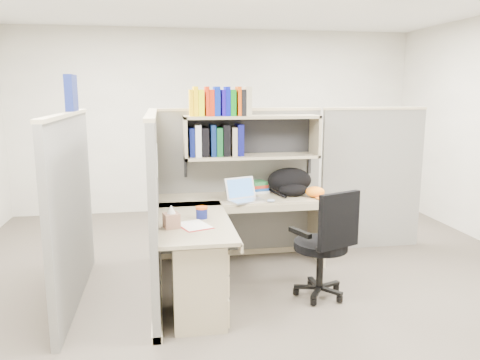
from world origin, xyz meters
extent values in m
plane|color=#3B352D|center=(0.00, 0.00, 0.00)|extent=(6.00, 6.00, 0.00)
plane|color=#AFAB9E|center=(0.00, 3.00, 1.35)|extent=(6.00, 0.00, 6.00)
plane|color=#AFAB9E|center=(0.00, -3.00, 1.35)|extent=(6.00, 0.00, 6.00)
cube|color=#61615C|center=(0.00, 0.90, 0.80)|extent=(1.80, 0.06, 1.60)
cube|color=tan|center=(0.00, 0.90, 1.61)|extent=(1.80, 0.08, 0.03)
cube|color=#61615C|center=(-0.90, 0.00, 0.80)|extent=(0.06, 1.80, 1.60)
cube|color=tan|center=(-0.90, 0.00, 1.61)|extent=(0.08, 1.80, 0.03)
cube|color=#61615C|center=(-1.60, 0.00, 0.80)|extent=(0.06, 1.80, 1.60)
cube|color=#61615C|center=(1.55, 0.90, 0.80)|extent=(1.20, 0.06, 1.60)
cube|color=navy|center=(-1.60, 0.35, 1.79)|extent=(0.07, 0.27, 0.32)
cube|color=white|center=(-0.87, 0.15, 1.20)|extent=(0.00, 0.21, 0.28)
cube|color=gray|center=(0.10, 0.70, 1.55)|extent=(1.40, 0.34, 0.03)
cube|color=gray|center=(0.10, 0.70, 1.14)|extent=(1.40, 0.34, 0.03)
cube|color=gray|center=(-0.58, 0.70, 1.34)|extent=(0.03, 0.34, 0.44)
cube|color=gray|center=(0.78, 0.70, 1.34)|extent=(0.03, 0.34, 0.44)
cube|color=black|center=(0.10, 0.86, 1.34)|extent=(1.38, 0.01, 0.41)
cube|color=#F3B505|center=(-0.52, 0.68, 1.69)|extent=(0.03, 0.20, 0.26)
cube|color=#FFC905|center=(-0.48, 0.68, 1.71)|extent=(0.05, 0.20, 0.29)
cube|color=#E9EC04|center=(-0.42, 0.68, 1.69)|extent=(0.06, 0.20, 0.26)
cube|color=red|center=(-0.36, 0.68, 1.71)|extent=(0.04, 0.20, 0.29)
cube|color=#B42007|center=(-0.32, 0.68, 1.69)|extent=(0.05, 0.20, 0.26)
cube|color=#051C97|center=(-0.27, 0.68, 1.71)|extent=(0.06, 0.20, 0.29)
cube|color=#150492|center=(-0.20, 0.68, 1.69)|extent=(0.04, 0.20, 0.26)
cube|color=#040C93|center=(-0.16, 0.68, 1.71)|extent=(0.04, 0.20, 0.29)
cube|color=#076610|center=(-0.11, 0.68, 1.69)|extent=(0.06, 0.20, 0.26)
cube|color=#C83E04|center=(-0.04, 0.68, 1.71)|extent=(0.04, 0.20, 0.29)
cube|color=black|center=(0.00, 0.68, 1.69)|extent=(0.05, 0.20, 0.26)
cube|color=tan|center=(0.05, 0.68, 1.71)|extent=(0.06, 0.20, 0.29)
cube|color=#070F4A|center=(-0.52, 0.72, 1.30)|extent=(0.05, 0.24, 0.29)
cube|color=silver|center=(-0.46, 0.72, 1.31)|extent=(0.06, 0.24, 0.32)
cube|color=black|center=(-0.39, 0.72, 1.30)|extent=(0.07, 0.24, 0.29)
cube|color=#061845|center=(-0.30, 0.72, 1.31)|extent=(0.05, 0.24, 0.32)
cube|color=#09431A|center=(-0.24, 0.72, 1.30)|extent=(0.06, 0.24, 0.29)
cube|color=black|center=(-0.17, 0.72, 1.31)|extent=(0.07, 0.24, 0.32)
cube|color=gray|center=(-0.09, 0.72, 1.30)|extent=(0.05, 0.24, 0.29)
cube|color=#080951|center=(-0.03, 0.72, 1.31)|extent=(0.06, 0.24, 0.32)
cube|color=gray|center=(0.00, 0.57, 0.71)|extent=(1.74, 0.60, 0.03)
cube|color=gray|center=(-0.57, -0.20, 0.71)|extent=(0.60, 1.34, 0.03)
cube|color=gray|center=(0.00, 0.27, 0.68)|extent=(1.74, 0.02, 0.07)
cube|color=gray|center=(-0.27, -0.20, 0.68)|extent=(0.02, 1.34, 0.07)
cube|color=gray|center=(-0.57, -0.55, 0.34)|extent=(0.40, 0.55, 0.68)
cube|color=tan|center=(-0.36, -0.55, 0.54)|extent=(0.02, 0.50, 0.16)
cube|color=tan|center=(-0.36, -0.55, 0.36)|extent=(0.02, 0.50, 0.16)
cube|color=tan|center=(-0.36, -0.55, 0.14)|extent=(0.02, 0.50, 0.22)
cube|color=#B2B2B7|center=(-0.35, -0.55, 0.54)|extent=(0.01, 0.12, 0.01)
cube|color=gray|center=(0.80, 0.60, 0.35)|extent=(0.03, 0.55, 0.70)
cylinder|color=#0E1654|center=(-0.50, -0.16, 0.77)|extent=(0.10, 0.10, 0.09)
cylinder|color=#D35113|center=(-0.50, -0.16, 0.82)|extent=(0.10, 0.10, 0.02)
ellipsoid|color=#7E91B3|center=(0.22, 0.32, 0.75)|extent=(0.09, 0.06, 0.03)
cylinder|color=white|center=(-0.06, 0.75, 0.78)|extent=(0.09, 0.09, 0.11)
cylinder|color=black|center=(0.52, -0.32, 0.48)|extent=(0.47, 0.47, 0.07)
cube|color=black|center=(0.60, -0.51, 0.76)|extent=(0.40, 0.20, 0.47)
cylinder|color=black|center=(0.52, -0.32, 0.29)|extent=(0.06, 0.06, 0.41)
cylinder|color=black|center=(0.52, -0.32, 0.05)|extent=(0.45, 0.45, 0.10)
cube|color=black|center=(0.31, -0.40, 0.63)|extent=(0.14, 0.26, 0.04)
cube|color=black|center=(0.74, -0.23, 0.63)|extent=(0.14, 0.26, 0.04)
camera|label=1|loc=(-0.82, -4.05, 1.81)|focal=35.00mm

